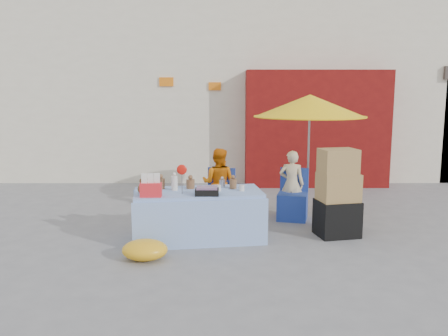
{
  "coord_description": "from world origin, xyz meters",
  "views": [
    {
      "loc": [
        0.08,
        -6.45,
        2.16
      ],
      "look_at": [
        0.1,
        0.6,
        1.0
      ],
      "focal_mm": 38.0,
      "sensor_mm": 36.0,
      "label": 1
    }
  ],
  "objects_px": {
    "market_table": "(198,214)",
    "vendor_orange": "(218,183)",
    "vendor_beige": "(292,184)",
    "box_stack": "(338,196)",
    "umbrella": "(310,106)",
    "chair_right": "(293,204)",
    "chair_left": "(219,204)"
  },
  "relations": [
    {
      "from": "chair_right",
      "to": "umbrella",
      "type": "bearing_deg",
      "value": 58.06
    },
    {
      "from": "chair_left",
      "to": "umbrella",
      "type": "bearing_deg",
      "value": 24.62
    },
    {
      "from": "vendor_orange",
      "to": "vendor_beige",
      "type": "xyz_separation_m",
      "value": [
        1.25,
        0.0,
        -0.02
      ]
    },
    {
      "from": "vendor_orange",
      "to": "box_stack",
      "type": "xyz_separation_m",
      "value": [
        1.78,
        -1.06,
        0.01
      ]
    },
    {
      "from": "umbrella",
      "to": "box_stack",
      "type": "xyz_separation_m",
      "value": [
        0.23,
        -1.21,
        -1.29
      ]
    },
    {
      "from": "chair_left",
      "to": "market_table",
      "type": "bearing_deg",
      "value": -90.92
    },
    {
      "from": "chair_right",
      "to": "vendor_beige",
      "type": "xyz_separation_m",
      "value": [
        -0.0,
        0.13,
        0.32
      ]
    },
    {
      "from": "umbrella",
      "to": "box_stack",
      "type": "distance_m",
      "value": 1.78
    },
    {
      "from": "vendor_orange",
      "to": "vendor_beige",
      "type": "bearing_deg",
      "value": -165.81
    },
    {
      "from": "chair_left",
      "to": "box_stack",
      "type": "relative_size",
      "value": 0.65
    },
    {
      "from": "umbrella",
      "to": "chair_left",
      "type": "bearing_deg",
      "value": -169.57
    },
    {
      "from": "market_table",
      "to": "vendor_orange",
      "type": "distance_m",
      "value": 1.27
    },
    {
      "from": "vendor_beige",
      "to": "umbrella",
      "type": "height_order",
      "value": "umbrella"
    },
    {
      "from": "vendor_beige",
      "to": "box_stack",
      "type": "bearing_deg",
      "value": 130.71
    },
    {
      "from": "chair_right",
      "to": "chair_left",
      "type": "bearing_deg",
      "value": -165.81
    },
    {
      "from": "market_table",
      "to": "chair_right",
      "type": "distance_m",
      "value": 1.89
    },
    {
      "from": "market_table",
      "to": "vendor_orange",
      "type": "height_order",
      "value": "vendor_orange"
    },
    {
      "from": "chair_right",
      "to": "vendor_orange",
      "type": "relative_size",
      "value": 0.71
    },
    {
      "from": "vendor_beige",
      "to": "vendor_orange",
      "type": "bearing_deg",
      "value": 14.19
    },
    {
      "from": "vendor_beige",
      "to": "umbrella",
      "type": "bearing_deg",
      "value": -139.24
    },
    {
      "from": "chair_right",
      "to": "box_stack",
      "type": "xyz_separation_m",
      "value": [
        0.53,
        -0.93,
        0.35
      ]
    },
    {
      "from": "vendor_orange",
      "to": "chair_left",
      "type": "bearing_deg",
      "value": 105.84
    },
    {
      "from": "vendor_orange",
      "to": "market_table",
      "type": "bearing_deg",
      "value": 90.86
    },
    {
      "from": "chair_right",
      "to": "vendor_beige",
      "type": "relative_size",
      "value": 0.73
    },
    {
      "from": "chair_right",
      "to": "vendor_orange",
      "type": "height_order",
      "value": "vendor_orange"
    },
    {
      "from": "chair_left",
      "to": "vendor_orange",
      "type": "xyz_separation_m",
      "value": [
        -0.0,
        0.13,
        0.34
      ]
    },
    {
      "from": "market_table",
      "to": "vendor_beige",
      "type": "height_order",
      "value": "vendor_beige"
    },
    {
      "from": "market_table",
      "to": "vendor_orange",
      "type": "relative_size",
      "value": 1.66
    },
    {
      "from": "vendor_beige",
      "to": "box_stack",
      "type": "distance_m",
      "value": 1.19
    },
    {
      "from": "vendor_beige",
      "to": "box_stack",
      "type": "relative_size",
      "value": 0.88
    },
    {
      "from": "chair_left",
      "to": "vendor_orange",
      "type": "relative_size",
      "value": 0.71
    },
    {
      "from": "chair_left",
      "to": "chair_right",
      "type": "bearing_deg",
      "value": 14.19
    }
  ]
}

